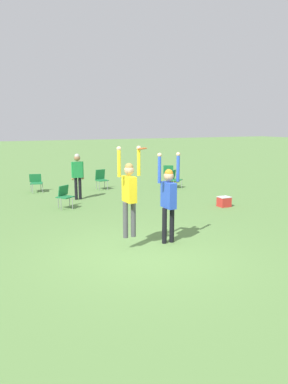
{
  "coord_description": "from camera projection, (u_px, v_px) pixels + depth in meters",
  "views": [
    {
      "loc": [
        -3.66,
        -7.52,
        2.98
      ],
      "look_at": [
        0.33,
        0.69,
        1.3
      ],
      "focal_mm": 35.0,
      "sensor_mm": 36.0,
      "label": 1
    }
  ],
  "objects": [
    {
      "name": "camping_chair_2",
      "position": [
        64.0,
        195.0,
        13.25
      ],
      "size": [
        0.67,
        0.73,
        0.8
      ],
      "rotation": [
        0.0,
        0.0,
        3.75
      ],
      "color": "gray",
      "rests_on": "ground_plane"
    },
    {
      "name": "ground_plane",
      "position": [
        144.0,
        252.0,
        8.76
      ],
      "size": [
        120.0,
        120.0,
        0.0
      ],
      "primitive_type": "plane",
      "color": "#608C47"
    },
    {
      "name": "camping_chair_3",
      "position": [
        101.0,
        178.0,
        17.11
      ],
      "size": [
        0.53,
        0.57,
        0.9
      ],
      "rotation": [
        0.0,
        0.0,
        3.29
      ],
      "color": "gray",
      "rests_on": "ground_plane"
    },
    {
      "name": "camping_chair_5",
      "position": [
        170.0,
        173.0,
        19.16
      ],
      "size": [
        0.69,
        0.75,
        0.86
      ],
      "rotation": [
        0.0,
        0.0,
        2.63
      ],
      "color": "gray",
      "rests_on": "ground_plane"
    },
    {
      "name": "camping_chair_4",
      "position": [
        36.0,
        181.0,
        16.43
      ],
      "size": [
        0.62,
        0.65,
        0.78
      ],
      "rotation": [
        0.0,
        0.0,
        2.89
      ],
      "color": "gray",
      "rests_on": "ground_plane"
    },
    {
      "name": "cooler_box",
      "position": [
        224.0,
        202.0,
        13.56
      ],
      "size": [
        0.42,
        0.36,
        0.37
      ],
      "color": "red",
      "rests_on": "ground_plane"
    },
    {
      "name": "camping_chair_1",
      "position": [
        174.0,
        178.0,
        17.52
      ],
      "size": [
        0.72,
        0.79,
        0.82
      ],
      "rotation": [
        0.0,
        0.0,
        3.75
      ],
      "color": "gray",
      "rests_on": "ground_plane"
    },
    {
      "name": "person_defending",
      "position": [
        169.0,
        195.0,
        9.26
      ],
      "size": [
        0.63,
        0.48,
        2.28
      ],
      "rotation": [
        0.0,
        0.0,
        -1.57
      ],
      "color": "black",
      "rests_on": "ground_plane"
    },
    {
      "name": "person_spectator_near",
      "position": [
        78.0,
        172.0,
        14.68
      ],
      "size": [
        0.51,
        0.24,
        1.82
      ],
      "rotation": [
        0.0,
        0.0,
        -0.0
      ],
      "color": "black",
      "rests_on": "ground_plane"
    },
    {
      "name": "person_jumping",
      "position": [
        129.0,
        190.0,
        8.77
      ],
      "size": [
        0.6,
        0.45,
        2.17
      ],
      "rotation": [
        0.0,
        0.0,
        1.57
      ],
      "color": "#4C4C51",
      "rests_on": "ground_plane"
    },
    {
      "name": "frisbee",
      "position": [
        142.0,
        149.0,
        8.65
      ],
      "size": [
        0.23,
        0.23,
        0.06
      ],
      "color": "#E04C23"
    }
  ]
}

